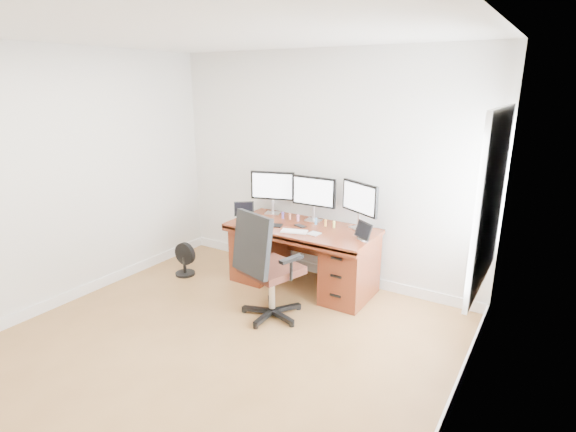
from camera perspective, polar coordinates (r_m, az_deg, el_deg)
The scene contains 21 objects.
ground at distance 4.15m, azimuth -11.59°, elevation -17.88°, with size 4.50×4.50×0.00m, color olive.
back_wall at distance 5.36m, azimuth 4.27°, elevation 6.06°, with size 4.00×0.10×2.70m, color silver.
right_wall at distance 2.74m, azimuth 20.53°, elevation -5.31°, with size 0.10×4.50×2.70m.
desk at distance 5.27m, azimuth 1.91°, elevation -4.85°, with size 1.70×0.80×0.75m.
office_chair at distance 4.59m, azimuth -2.60°, elevation -8.57°, with size 0.75×0.75×1.15m.
floor_fan at distance 5.78m, azimuth -13.04°, elevation -5.42°, with size 0.29×0.24×0.42m.
monitor_left at distance 5.55m, azimuth -1.97°, elevation 3.68°, with size 0.53×0.20×0.53m.
monitor_center at distance 5.26m, azimuth 3.28°, elevation 2.92°, with size 0.55×0.15×0.53m.
monitor_right at distance 5.01m, azimuth 9.10°, elevation 2.06°, with size 0.51×0.28×0.53m.
tablet_left at distance 5.48m, azimuth -5.67°, elevation 0.74°, with size 0.23×0.20×0.19m.
tablet_right at distance 4.73m, azimuth 9.51°, elevation -2.00°, with size 0.24×0.18×0.19m.
keyboard at distance 4.93m, azimuth 0.80°, elevation -1.95°, with size 0.29×0.12×0.01m, color white.
trackpad at distance 4.88m, azimuth 3.34°, elevation -2.24°, with size 0.12×0.12×0.01m, color #B6B9BD.
drawing_tablet at distance 5.15m, azimuth -1.90°, elevation -1.17°, with size 0.20×0.13×0.01m, color black.
phone at distance 5.12m, azimuth 1.58°, elevation -1.27°, with size 0.14×0.07×0.01m, color black.
figurine_purple at distance 5.41m, azimuth -0.66°, elevation 0.16°, with size 0.03×0.03×0.08m.
figurine_brown at distance 5.36m, azimuth 0.24°, elevation 0.00°, with size 0.03×0.03×0.08m.
figurine_pink at distance 5.30m, azimuth 1.28°, elevation -0.18°, with size 0.03×0.03×0.08m.
figurine_blue at distance 5.19m, azimuth 3.57°, elevation -0.59°, with size 0.03×0.03×0.08m.
figurine_orange at distance 5.13m, azimuth 4.79°, elevation -0.81°, with size 0.03×0.03×0.08m.
figurine_yellow at distance 5.09m, azimuth 5.86°, elevation -1.00°, with size 0.03×0.03×0.08m.
Camera 1 is at (2.44, -2.42, 2.33)m, focal length 28.00 mm.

